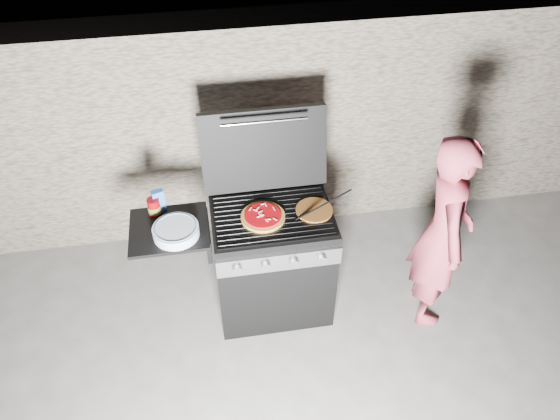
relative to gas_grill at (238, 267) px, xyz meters
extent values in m
plane|color=#5C5854|center=(0.25, 0.00, -0.46)|extent=(50.00, 50.00, 0.00)
cube|color=gray|center=(0.25, 1.05, 0.44)|extent=(8.00, 0.35, 1.80)
cylinder|color=#B66F2B|center=(0.53, 0.00, 0.46)|extent=(0.29, 0.29, 0.01)
cylinder|color=maroon|center=(-0.50, 0.15, 0.51)|extent=(0.11, 0.11, 0.12)
cube|color=blue|center=(-0.47, 0.18, 0.53)|extent=(0.09, 0.06, 0.16)
cylinder|color=white|center=(-0.37, -0.07, 0.48)|extent=(0.31, 0.31, 0.07)
imported|color=#B03D4E|center=(1.37, -0.20, 0.31)|extent=(0.47, 0.62, 1.53)
cylinder|color=black|center=(0.59, 0.00, 0.50)|extent=(0.41, 0.16, 0.09)
camera|label=1|loc=(-0.13, -2.58, 2.86)|focal=35.00mm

